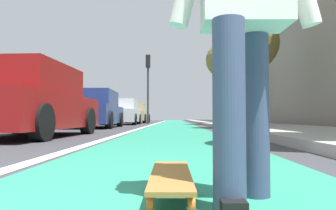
% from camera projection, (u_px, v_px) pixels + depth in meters
% --- Properties ---
extents(ground_plane, '(80.00, 80.00, 0.00)m').
position_uv_depth(ground_plane, '(174.00, 129.00, 10.76)').
color(ground_plane, '#38383D').
extents(bike_lane_paint, '(56.00, 2.19, 0.00)m').
position_uv_depth(bike_lane_paint, '(174.00, 123.00, 24.74)').
color(bike_lane_paint, '#288466').
rests_on(bike_lane_paint, ground).
extents(lane_stripe_white, '(52.00, 0.16, 0.01)m').
position_uv_depth(lane_stripe_white, '(155.00, 124.00, 20.77)').
color(lane_stripe_white, silver).
rests_on(lane_stripe_white, ground).
extents(sidewalk_curb, '(52.00, 3.20, 0.13)m').
position_uv_depth(sidewalk_curb, '(228.00, 123.00, 18.69)').
color(sidewalk_curb, '#9E9B93').
rests_on(sidewalk_curb, ground).
extents(building_facade, '(40.00, 1.20, 8.87)m').
position_uv_depth(building_facade, '(254.00, 62.00, 22.81)').
color(building_facade, gray).
rests_on(building_facade, ground).
extents(skateboard, '(0.84, 0.21, 0.11)m').
position_uv_depth(skateboard, '(171.00, 177.00, 1.61)').
color(skateboard, orange).
rests_on(skateboard, ground).
extents(skater_person, '(0.46, 0.72, 1.64)m').
position_uv_depth(skater_person, '(244.00, 3.00, 1.49)').
color(skater_person, '#384260').
rests_on(skater_person, ground).
extents(parked_car_near, '(4.07, 2.08, 1.48)m').
position_uv_depth(parked_car_near, '(27.00, 103.00, 6.52)').
color(parked_car_near, maroon).
rests_on(parked_car_near, ground).
extents(parked_car_mid, '(4.50, 1.98, 1.48)m').
position_uv_depth(parked_car_mid, '(94.00, 110.00, 12.66)').
color(parked_car_mid, navy).
rests_on(parked_car_mid, ground).
extents(parked_car_far, '(4.21, 2.03, 1.47)m').
position_uv_depth(parked_car_far, '(122.00, 113.00, 18.40)').
color(parked_car_far, silver).
rests_on(parked_car_far, ground).
extents(parked_car_end, '(4.39, 2.08, 1.50)m').
position_uv_depth(parked_car_end, '(135.00, 113.00, 24.26)').
color(parked_car_end, tan).
rests_on(parked_car_end, ground).
extents(traffic_light, '(0.33, 0.28, 4.37)m').
position_uv_depth(traffic_light, '(148.00, 76.00, 19.95)').
color(traffic_light, '#2D2D2D').
rests_on(traffic_light, ground).
extents(street_tree_mid, '(2.11, 2.11, 4.20)m').
position_uv_depth(street_tree_mid, '(250.00, 43.00, 11.53)').
color(street_tree_mid, brown).
rests_on(street_tree_mid, ground).
extents(street_tree_far, '(1.94, 1.94, 4.63)m').
position_uv_depth(street_tree_far, '(223.00, 61.00, 17.89)').
color(street_tree_far, brown).
rests_on(street_tree_far, ground).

